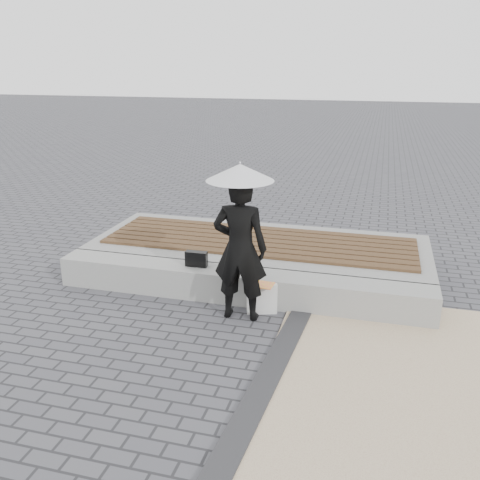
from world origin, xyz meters
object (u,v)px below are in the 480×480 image
parasol (240,172)px  canvas_tote (262,298)px  woman (240,249)px  seating_ledge (238,285)px  handbag (196,259)px

parasol → canvas_tote: size_ratio=2.55×
canvas_tote → woman: bearing=-158.0°
seating_ledge → parasol: (0.16, -0.48, 1.61)m
woman → seating_ledge: bearing=-74.6°
seating_ledge → woman: size_ratio=2.81×
seating_ledge → woman: bearing=-71.9°
seating_ledge → parasol: parasol is taller
woman → parasol: parasol is taller
seating_ledge → canvas_tote: seating_ledge is taller
woman → handbag: 0.97m
handbag → canvas_tote: handbag is taller
seating_ledge → canvas_tote: size_ratio=12.79×
seating_ledge → handbag: handbag is taller
woman → canvas_tote: size_ratio=4.55×
woman → parasol: size_ratio=1.78×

